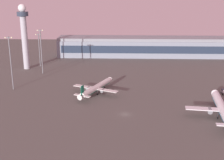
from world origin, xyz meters
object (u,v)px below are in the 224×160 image
at_px(airplane_terminal_side, 223,109).
at_px(apron_light_west, 11,60).
at_px(apron_light_central, 39,48).
at_px(fuel_truck, 224,92).
at_px(airplane_taxiway_distant, 96,88).
at_px(control_tower, 24,33).
at_px(apron_light_east, 41,49).

bearing_deg(airplane_terminal_side, apron_light_west, 168.18).
distance_m(airplane_terminal_side, apron_light_central, 142.42).
relative_size(airplane_terminal_side, apron_light_central, 1.77).
height_order(airplane_terminal_side, apron_light_central, apron_light_central).
xyz_separation_m(airplane_terminal_side, apron_light_west, (-111.47, 37.65, 13.40)).
height_order(fuel_truck, apron_light_west, apron_light_west).
height_order(airplane_taxiway_distant, apron_light_west, apron_light_west).
bearing_deg(control_tower, apron_light_east, -40.61).
xyz_separation_m(airplane_terminal_side, apron_light_east, (-102.22, 71.81, 13.02)).
xyz_separation_m(airplane_taxiway_distant, apron_light_east, (-40.49, 40.71, 13.81)).
relative_size(fuel_truck, apron_light_west, 0.21).
distance_m(airplane_terminal_side, apron_light_west, 118.42).
bearing_deg(fuel_truck, airplane_taxiway_distant, -172.56).
distance_m(control_tower, airplane_taxiway_distant, 80.54).
bearing_deg(apron_light_east, control_tower, 139.39).
distance_m(airplane_terminal_side, airplane_taxiway_distant, 69.13).
relative_size(airplane_taxiway_distant, apron_light_central, 1.36).
xyz_separation_m(airplane_taxiway_distant, fuel_truck, (72.96, 1.99, -2.09)).
bearing_deg(control_tower, fuel_truck, -21.88).
xyz_separation_m(fuel_truck, apron_light_east, (-113.46, 38.72, 15.90)).
relative_size(control_tower, apron_light_central, 1.88).
height_order(airplane_taxiway_distant, apron_light_east, apron_light_east).
relative_size(control_tower, apron_light_west, 1.48).
xyz_separation_m(control_tower, apron_light_central, (8.36, 6.62, -12.43)).
height_order(airplane_terminal_side, fuel_truck, airplane_terminal_side).
relative_size(apron_light_west, apron_light_east, 1.02).
distance_m(airplane_taxiway_distant, fuel_truck, 73.02).
distance_m(airplane_taxiway_distant, apron_light_west, 52.14).
bearing_deg(apron_light_central, fuel_truck, -25.85).
bearing_deg(fuel_truck, airplane_terminal_side, -102.87).
xyz_separation_m(airplane_taxiway_distant, apron_light_west, (-49.74, 6.55, 14.19)).
bearing_deg(airplane_terminal_side, control_tower, 151.01).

